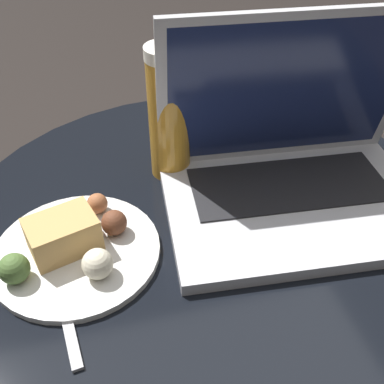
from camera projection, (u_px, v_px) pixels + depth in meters
table at (212, 286)px, 0.71m from camera, size 0.76×0.76×0.50m
laptop at (293, 167)px, 0.64m from camera, size 0.39×0.28×0.26m
beer_glass at (169, 114)px, 0.65m from camera, size 0.06×0.06×0.20m
snack_plate at (73, 245)px, 0.57m from camera, size 0.21×0.21×0.06m
fork at (62, 297)px, 0.53m from camera, size 0.04×0.17×0.01m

